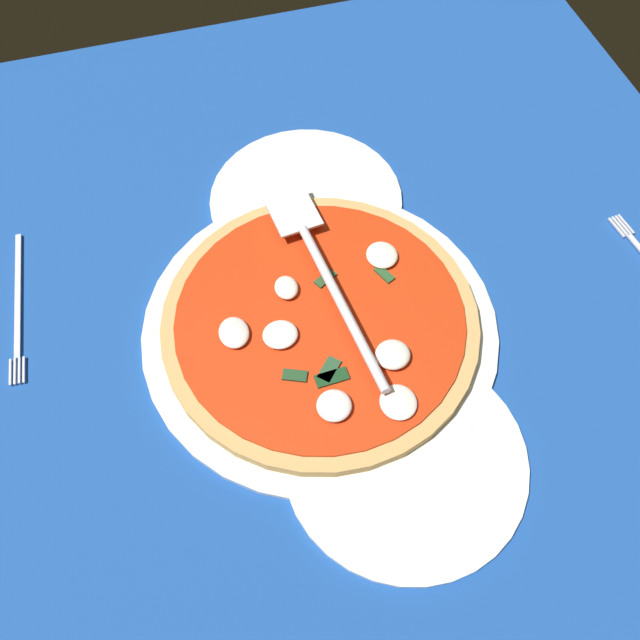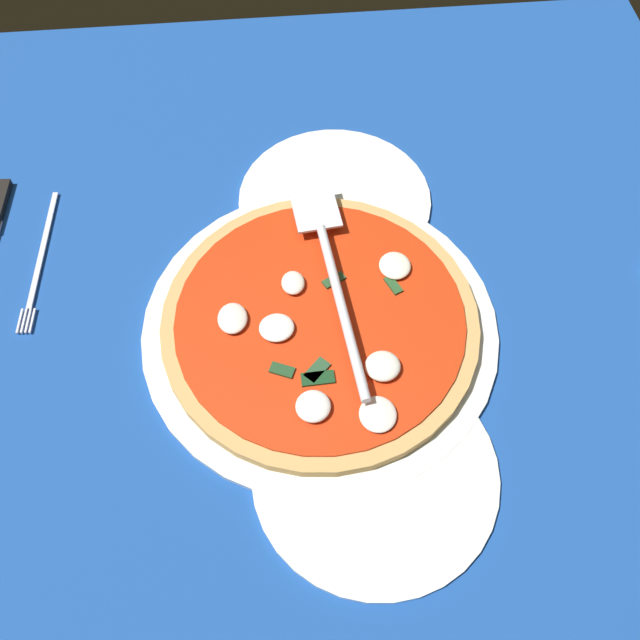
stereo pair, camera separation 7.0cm
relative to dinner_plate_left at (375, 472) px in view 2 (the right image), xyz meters
The scene contains 7 objects.
ground_plane 18.02cm from the dinner_plate_left, 14.44° to the left, with size 104.00×104.00×0.80cm, color #194593.
pizza_pan 16.48cm from the dinner_plate_left, 12.68° to the left, with size 37.09×37.09×1.07cm, color silver.
dinner_plate_left is the anchor object (origin of this frame).
dinner_plate_right 33.51cm from the dinner_plate_left, ahead, with size 22.68×22.68×1.00cm, color white.
pizza 16.37cm from the dinner_plate_left, 12.73° to the left, with size 32.78×32.78×2.93cm.
pizza_server 21.06cm from the dinner_plate_left, ahead, with size 28.29×5.99×1.00cm.
place_setting_far 47.43cm from the dinner_plate_left, 51.22° to the left, with size 21.63×14.75×1.40cm.
Camera 2 is at (-37.71, 2.55, 61.72)cm, focal length 38.13 mm.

